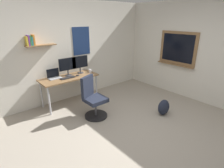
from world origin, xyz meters
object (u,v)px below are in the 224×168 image
object	(u,v)px
office_chair	(93,100)
backpack	(164,107)
monitor_secondary	(80,63)
coffee_mug	(90,71)
keyboard	(68,78)
laptop	(54,76)
computer_mouse	(78,75)
desk	(69,80)
monitor_primary	(68,66)

from	to	relation	value
office_chair	backpack	size ratio (longest dim) A/B	2.56
monitor_secondary	coffee_mug	distance (m)	0.34
coffee_mug	backpack	world-z (taller)	coffee_mug
keyboard	backpack	world-z (taller)	keyboard
coffee_mug	backpack	distance (m)	2.14
laptop	coffee_mug	xyz separation A→B (m)	(0.95, -0.17, -0.01)
keyboard	computer_mouse	size ratio (longest dim) A/B	3.56
desk	computer_mouse	xyz separation A→B (m)	(0.21, -0.08, 0.09)
monitor_secondary	keyboard	bearing A→B (deg)	-159.63
backpack	coffee_mug	bearing A→B (deg)	111.17
monitor_primary	coffee_mug	bearing A→B (deg)	-11.98
office_chair	laptop	distance (m)	1.22
desk	office_chair	bearing A→B (deg)	-85.24
backpack	keyboard	bearing A→B (deg)	127.58
laptop	monitor_secondary	distance (m)	0.76
coffee_mug	keyboard	bearing A→B (deg)	-175.88
laptop	monitor_primary	size ratio (longest dim) A/B	0.67
laptop	coffee_mug	distance (m)	0.96
desk	monitor_secondary	world-z (taller)	monitor_secondary
office_chair	laptop	size ratio (longest dim) A/B	3.06
monitor_secondary	computer_mouse	xyz separation A→B (m)	(-0.19, -0.17, -0.25)
computer_mouse	desk	bearing A→B (deg)	159.85
desk	office_chair	world-z (taller)	office_chair
office_chair	monitor_primary	distance (m)	1.20
computer_mouse	coffee_mug	distance (m)	0.42
office_chair	computer_mouse	world-z (taller)	office_chair
laptop	keyboard	bearing A→B (deg)	-41.36
computer_mouse	backpack	bearing A→B (deg)	-58.22
desk	laptop	world-z (taller)	laptop
desk	monitor_primary	bearing A→B (deg)	69.79
desk	office_chair	xyz separation A→B (m)	(0.08, -0.94, -0.25)
office_chair	computer_mouse	bearing A→B (deg)	81.46
keyboard	coffee_mug	bearing A→B (deg)	4.12
keyboard	laptop	bearing A→B (deg)	138.64
desk	coffee_mug	size ratio (longest dim) A/B	15.70
monitor_primary	office_chair	bearing A→B (deg)	-87.68
keyboard	monitor_secondary	bearing A→B (deg)	20.37
keyboard	computer_mouse	xyz separation A→B (m)	(0.28, 0.00, 0.01)
desk	backpack	distance (m)	2.42
desk	coffee_mug	distance (m)	0.63
laptop	backpack	size ratio (longest dim) A/B	0.84
office_chair	laptop	world-z (taller)	laptop
office_chair	backpack	bearing A→B (deg)	-37.99
monitor_primary	keyboard	distance (m)	0.33
desk	monitor_secondary	xyz separation A→B (m)	(0.40, 0.10, 0.35)
office_chair	computer_mouse	distance (m)	0.94
monitor_primary	coffee_mug	distance (m)	0.64
office_chair	monitor_secondary	size ratio (longest dim) A/B	2.05
keyboard	backpack	bearing A→B (deg)	-52.42
office_chair	coffee_mug	world-z (taller)	office_chair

